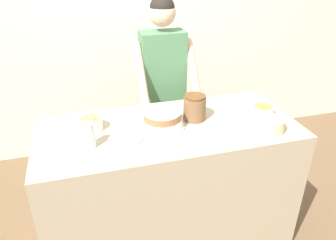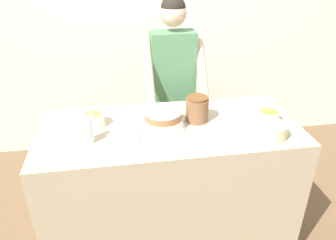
{
  "view_description": "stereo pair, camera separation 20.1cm",
  "coord_description": "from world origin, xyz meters",
  "px_view_note": "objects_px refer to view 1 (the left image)",
  "views": [
    {
      "loc": [
        -0.5,
        -1.38,
        1.96
      ],
      "look_at": [
        -0.02,
        0.33,
        1.02
      ],
      "focal_mm": 35.0,
      "sensor_mm": 36.0,
      "label": 1
    },
    {
      "loc": [
        -0.3,
        -1.43,
        1.96
      ],
      "look_at": [
        -0.02,
        0.33,
        1.02
      ],
      "focal_mm": 35.0,
      "sensor_mm": 36.0,
      "label": 2
    }
  ],
  "objects_px": {
    "person_baker": "(163,79)",
    "drinking_glass": "(89,135)",
    "cake": "(162,119)",
    "frosting_bowl_olive": "(91,123)",
    "ceramic_plate": "(126,139)",
    "frosting_bowl_white": "(271,124)",
    "frosting_bowl_orange": "(263,111)",
    "stoneware_jar": "(195,108)"
  },
  "relations": [
    {
      "from": "person_baker",
      "to": "drinking_glass",
      "type": "height_order",
      "value": "person_baker"
    },
    {
      "from": "frosting_bowl_orange",
      "to": "ceramic_plate",
      "type": "xyz_separation_m",
      "value": [
        -0.94,
        -0.06,
        -0.03
      ]
    },
    {
      "from": "person_baker",
      "to": "cake",
      "type": "bearing_deg",
      "value": -105.41
    },
    {
      "from": "frosting_bowl_olive",
      "to": "stoneware_jar",
      "type": "distance_m",
      "value": 0.67
    },
    {
      "from": "frosting_bowl_orange",
      "to": "person_baker",
      "type": "bearing_deg",
      "value": 127.48
    },
    {
      "from": "ceramic_plate",
      "to": "stoneware_jar",
      "type": "relative_size",
      "value": 1.18
    },
    {
      "from": "frosting_bowl_white",
      "to": "ceramic_plate",
      "type": "bearing_deg",
      "value": 170.77
    },
    {
      "from": "ceramic_plate",
      "to": "frosting_bowl_orange",
      "type": "bearing_deg",
      "value": 3.45
    },
    {
      "from": "cake",
      "to": "ceramic_plate",
      "type": "relative_size",
      "value": 1.42
    },
    {
      "from": "frosting_bowl_orange",
      "to": "frosting_bowl_white",
      "type": "relative_size",
      "value": 0.93
    },
    {
      "from": "cake",
      "to": "frosting_bowl_olive",
      "type": "relative_size",
      "value": 1.52
    },
    {
      "from": "stoneware_jar",
      "to": "cake",
      "type": "bearing_deg",
      "value": -168.82
    },
    {
      "from": "frosting_bowl_olive",
      "to": "frosting_bowl_orange",
      "type": "relative_size",
      "value": 1.2
    },
    {
      "from": "frosting_bowl_orange",
      "to": "drinking_glass",
      "type": "bearing_deg",
      "value": -175.99
    },
    {
      "from": "frosting_bowl_orange",
      "to": "stoneware_jar",
      "type": "distance_m",
      "value": 0.47
    },
    {
      "from": "frosting_bowl_olive",
      "to": "frosting_bowl_orange",
      "type": "distance_m",
      "value": 1.13
    },
    {
      "from": "frosting_bowl_olive",
      "to": "frosting_bowl_white",
      "type": "height_order",
      "value": "frosting_bowl_olive"
    },
    {
      "from": "frosting_bowl_white",
      "to": "drinking_glass",
      "type": "height_order",
      "value": "drinking_glass"
    },
    {
      "from": "stoneware_jar",
      "to": "ceramic_plate",
      "type": "bearing_deg",
      "value": -164.09
    },
    {
      "from": "frosting_bowl_orange",
      "to": "ceramic_plate",
      "type": "distance_m",
      "value": 0.94
    },
    {
      "from": "frosting_bowl_orange",
      "to": "frosting_bowl_white",
      "type": "bearing_deg",
      "value": -107.38
    },
    {
      "from": "person_baker",
      "to": "cake",
      "type": "xyz_separation_m",
      "value": [
        -0.18,
        -0.64,
        -0.02
      ]
    },
    {
      "from": "frosting_bowl_olive",
      "to": "frosting_bowl_white",
      "type": "bearing_deg",
      "value": -16.94
    },
    {
      "from": "person_baker",
      "to": "drinking_glass",
      "type": "bearing_deg",
      "value": -130.05
    },
    {
      "from": "stoneware_jar",
      "to": "person_baker",
      "type": "bearing_deg",
      "value": 95.21
    },
    {
      "from": "cake",
      "to": "drinking_glass",
      "type": "height_order",
      "value": "drinking_glass"
    },
    {
      "from": "frosting_bowl_olive",
      "to": "frosting_bowl_orange",
      "type": "xyz_separation_m",
      "value": [
        1.13,
        -0.12,
        -0.0
      ]
    },
    {
      "from": "frosting_bowl_white",
      "to": "ceramic_plate",
      "type": "height_order",
      "value": "frosting_bowl_white"
    },
    {
      "from": "person_baker",
      "to": "frosting_bowl_white",
      "type": "height_order",
      "value": "person_baker"
    },
    {
      "from": "frosting_bowl_orange",
      "to": "stoneware_jar",
      "type": "bearing_deg",
      "value": 170.14
    },
    {
      "from": "cake",
      "to": "stoneware_jar",
      "type": "distance_m",
      "value": 0.24
    },
    {
      "from": "frosting_bowl_olive",
      "to": "cake",
      "type": "bearing_deg",
      "value": -11.65
    },
    {
      "from": "ceramic_plate",
      "to": "frosting_bowl_white",
      "type": "bearing_deg",
      "value": -9.23
    },
    {
      "from": "cake",
      "to": "drinking_glass",
      "type": "relative_size",
      "value": 1.84
    },
    {
      "from": "person_baker",
      "to": "drinking_glass",
      "type": "relative_size",
      "value": 10.79
    },
    {
      "from": "cake",
      "to": "stoneware_jar",
      "type": "bearing_deg",
      "value": 11.18
    },
    {
      "from": "cake",
      "to": "frosting_bowl_orange",
      "type": "distance_m",
      "value": 0.69
    },
    {
      "from": "cake",
      "to": "frosting_bowl_olive",
      "type": "distance_m",
      "value": 0.45
    },
    {
      "from": "frosting_bowl_white",
      "to": "stoneware_jar",
      "type": "distance_m",
      "value": 0.49
    },
    {
      "from": "person_baker",
      "to": "frosting_bowl_orange",
      "type": "height_order",
      "value": "person_baker"
    },
    {
      "from": "frosting_bowl_white",
      "to": "cake",
      "type": "bearing_deg",
      "value": 159.56
    },
    {
      "from": "person_baker",
      "to": "frosting_bowl_olive",
      "type": "xyz_separation_m",
      "value": [
        -0.61,
        -0.55,
        -0.03
      ]
    }
  ]
}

